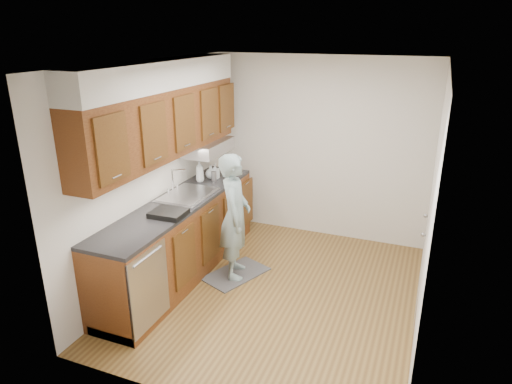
% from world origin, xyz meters
% --- Properties ---
extents(floor, '(3.50, 3.50, 0.00)m').
position_xyz_m(floor, '(0.00, 0.00, 0.00)').
color(floor, olive).
rests_on(floor, ground).
extents(ceiling, '(3.50, 3.50, 0.00)m').
position_xyz_m(ceiling, '(0.00, 0.00, 2.50)').
color(ceiling, white).
rests_on(ceiling, wall_left).
extents(wall_left, '(0.02, 3.50, 2.50)m').
position_xyz_m(wall_left, '(-1.50, 0.00, 1.25)').
color(wall_left, silver).
rests_on(wall_left, floor).
extents(wall_right, '(0.02, 3.50, 2.50)m').
position_xyz_m(wall_right, '(1.50, 0.00, 1.25)').
color(wall_right, silver).
rests_on(wall_right, floor).
extents(wall_back, '(3.00, 0.02, 2.50)m').
position_xyz_m(wall_back, '(0.00, 1.75, 1.25)').
color(wall_back, silver).
rests_on(wall_back, floor).
extents(counter, '(0.64, 2.80, 1.30)m').
position_xyz_m(counter, '(-1.20, -0.00, 0.49)').
color(counter, brown).
rests_on(counter, floor).
extents(upper_cabinets, '(0.47, 2.80, 1.21)m').
position_xyz_m(upper_cabinets, '(-1.33, 0.05, 1.95)').
color(upper_cabinets, brown).
rests_on(upper_cabinets, wall_left).
extents(closet_door, '(0.02, 1.22, 2.05)m').
position_xyz_m(closet_door, '(1.49, 0.30, 1.02)').
color(closet_door, white).
rests_on(closet_door, wall_right).
extents(floor_mat, '(0.72, 0.89, 0.01)m').
position_xyz_m(floor_mat, '(-0.59, 0.20, 0.01)').
color(floor_mat, '#59595B').
rests_on(floor_mat, floor).
extents(person, '(0.58, 0.70, 1.70)m').
position_xyz_m(person, '(-0.59, 0.20, 0.86)').
color(person, '#87A2A5').
rests_on(person, floor_mat).
extents(soap_bottle_a, '(0.13, 0.13, 0.28)m').
position_xyz_m(soap_bottle_a, '(-1.31, 0.72, 1.08)').
color(soap_bottle_a, white).
rests_on(soap_bottle_a, counter).
extents(soap_bottle_b, '(0.09, 0.09, 0.20)m').
position_xyz_m(soap_bottle_b, '(-1.18, 0.89, 1.04)').
color(soap_bottle_b, white).
rests_on(soap_bottle_b, counter).
extents(soap_bottle_c, '(0.18, 0.18, 0.18)m').
position_xyz_m(soap_bottle_c, '(-1.24, 0.89, 1.03)').
color(soap_bottle_c, white).
rests_on(soap_bottle_c, counter).
extents(steel_can, '(0.09, 0.09, 0.13)m').
position_xyz_m(steel_can, '(-1.15, 0.80, 1.00)').
color(steel_can, '#A5A5AA').
rests_on(steel_can, counter).
extents(dish_rack, '(0.37, 0.31, 0.06)m').
position_xyz_m(dish_rack, '(-1.07, -0.43, 0.97)').
color(dish_rack, black).
rests_on(dish_rack, counter).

